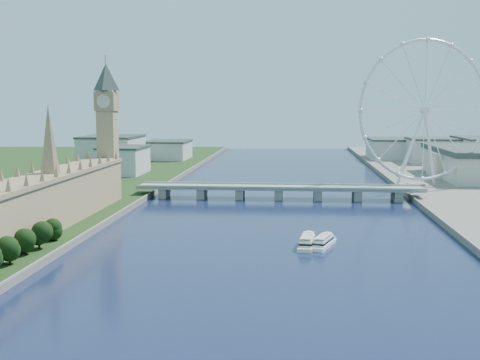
# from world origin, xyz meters

# --- Properties ---
(parliament_range) EXTENTS (24.00, 200.00, 70.00)m
(parliament_range) POSITION_xyz_m (-128.00, 170.00, 18.48)
(parliament_range) COLOR tan
(parliament_range) RESTS_ON ground
(big_ben) EXTENTS (20.02, 20.02, 110.00)m
(big_ben) POSITION_xyz_m (-128.00, 278.00, 66.57)
(big_ben) COLOR tan
(big_ben) RESTS_ON ground
(westminster_bridge) EXTENTS (220.00, 22.00, 9.50)m
(westminster_bridge) POSITION_xyz_m (0.00, 300.00, 6.63)
(westminster_bridge) COLOR gray
(westminster_bridge) RESTS_ON ground
(london_eye) EXTENTS (113.60, 39.12, 124.30)m
(london_eye) POSITION_xyz_m (119.98, 355.08, 67.52)
(london_eye) COLOR silver
(london_eye) RESTS_ON ground
(county_hall) EXTENTS (54.00, 144.00, 35.00)m
(county_hall) POSITION_xyz_m (175.00, 430.00, 0.00)
(county_hall) COLOR beige
(county_hall) RESTS_ON ground
(city_skyline) EXTENTS (505.00, 280.00, 32.00)m
(city_skyline) POSITION_xyz_m (39.22, 560.08, 16.96)
(city_skyline) COLOR beige
(city_skyline) RESTS_ON ground
(tour_boat_near) EXTENTS (11.26, 30.73, 6.64)m
(tour_boat_near) POSITION_xyz_m (18.85, 140.91, 0.00)
(tour_boat_near) COLOR #EBE6C4
(tour_boat_near) RESTS_ON ground
(tour_boat_far) EXTENTS (15.96, 29.23, 6.26)m
(tour_boat_far) POSITION_xyz_m (26.99, 142.01, 0.00)
(tour_boat_far) COLOR white
(tour_boat_far) RESTS_ON ground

